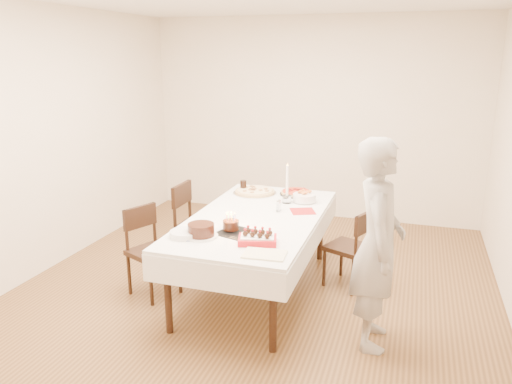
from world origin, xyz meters
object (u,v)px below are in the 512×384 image
(person, at_px, (378,244))
(taper_candle, at_px, (287,183))
(birthday_cake, at_px, (231,221))
(pizza_pepperoni, at_px, (296,193))
(chair_left_dessert, at_px, (153,252))
(dining_table, at_px, (256,254))
(chair_left_savory, at_px, (199,226))
(pizza_white, at_px, (255,191))
(cola_glass, at_px, (243,186))
(strawberry_box, at_px, (258,239))
(layer_cake, at_px, (201,230))
(pasta_bowl, at_px, (304,198))
(chair_right_savory, at_px, (348,247))

(person, distance_m, taper_candle, 1.45)
(birthday_cake, bearing_deg, pizza_pepperoni, 78.36)
(chair_left_dessert, distance_m, pizza_pepperoni, 1.64)
(dining_table, xyz_separation_m, chair_left_savory, (-0.74, 0.34, 0.08))
(dining_table, bearing_deg, pizza_white, 108.95)
(person, distance_m, cola_glass, 2.04)
(cola_glass, height_order, strawberry_box, cola_glass)
(cola_glass, distance_m, strawberry_box, 1.55)
(person, relative_size, layer_cake, 5.86)
(birthday_cake, bearing_deg, dining_table, 79.03)
(pasta_bowl, bearing_deg, chair_left_dessert, -141.93)
(pasta_bowl, bearing_deg, pizza_white, 165.61)
(pizza_pepperoni, bearing_deg, person, -55.21)
(dining_table, bearing_deg, layer_cake, -112.26)
(person, height_order, cola_glass, person)
(pizza_white, distance_m, pizza_pepperoni, 0.44)
(person, bearing_deg, cola_glass, 43.70)
(dining_table, xyz_separation_m, taper_candle, (0.16, 0.50, 0.58))
(chair_left_dessert, bearing_deg, pizza_pepperoni, -108.39)
(pizza_pepperoni, xyz_separation_m, layer_cake, (-0.44, -1.49, 0.03))
(birthday_cake, bearing_deg, person, -5.62)
(pizza_white, relative_size, cola_glass, 3.74)
(person, bearing_deg, chair_left_dessert, 78.93)
(chair_left_dessert, distance_m, birthday_cake, 0.91)
(pizza_pepperoni, distance_m, layer_cake, 1.55)
(pizza_white, bearing_deg, person, -42.80)
(chair_right_savory, distance_m, chair_left_savory, 1.55)
(chair_right_savory, height_order, birthday_cake, birthday_cake)
(pizza_white, bearing_deg, taper_candle, -29.57)
(pizza_pepperoni, bearing_deg, layer_cake, -106.60)
(cola_glass, bearing_deg, birthday_cake, -75.49)
(pizza_pepperoni, bearing_deg, dining_table, -101.99)
(chair_left_savory, height_order, pasta_bowl, chair_left_savory)
(person, height_order, taper_candle, person)
(chair_left_savory, bearing_deg, person, 155.50)
(pizza_pepperoni, height_order, pasta_bowl, pasta_bowl)
(chair_right_savory, bearing_deg, chair_left_dessert, -133.65)
(pizza_pepperoni, height_order, layer_cake, layer_cake)
(pasta_bowl, xyz_separation_m, strawberry_box, (-0.10, -1.24, -0.01))
(chair_left_savory, height_order, pizza_pepperoni, chair_left_savory)
(dining_table, height_order, chair_left_savory, chair_left_savory)
(dining_table, distance_m, chair_right_savory, 0.90)
(taper_candle, distance_m, layer_cake, 1.24)
(chair_right_savory, distance_m, birthday_cake, 1.29)
(chair_left_dessert, distance_m, pizza_white, 1.32)
(pasta_bowl, height_order, strawberry_box, pasta_bowl)
(chair_left_dessert, height_order, cola_glass, cola_glass)
(dining_table, xyz_separation_m, cola_glass, (-0.40, 0.77, 0.44))
(pizza_pepperoni, bearing_deg, taper_candle, -92.38)
(chair_left_savory, relative_size, birthday_cake, 6.35)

